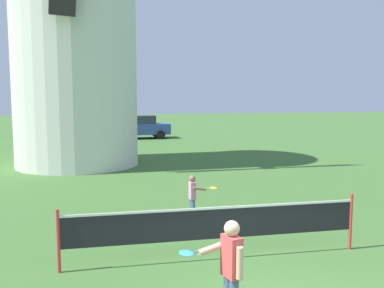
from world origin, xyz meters
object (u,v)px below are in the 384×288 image
object	(u,v)px
player_far	(194,194)
parked_car_blue	(136,127)
player_near	(230,265)
parked_car_silver	(46,129)
tennis_net	(215,223)

from	to	relation	value
player_far	parked_car_blue	size ratio (longest dim) A/B	0.23
parked_car_blue	player_near	bearing A→B (deg)	-91.84
player_far	parked_car_blue	bearing A→B (deg)	89.36
parked_car_silver	player_far	bearing A→B (deg)	-73.72
player_far	parked_car_blue	xyz separation A→B (m)	(0.22, 19.46, 0.21)
tennis_net	parked_car_silver	size ratio (longest dim) A/B	1.36
player_near	parked_car_blue	bearing A→B (deg)	88.16
tennis_net	player_far	xyz separation A→B (m)	(0.19, 2.72, -0.08)
player_far	parked_car_silver	distance (m)	19.83
tennis_net	parked_car_blue	xyz separation A→B (m)	(0.41, 22.18, 0.12)
player_near	player_far	xyz separation A→B (m)	(0.56, 4.88, -0.18)
player_near	player_far	size ratio (longest dim) A/B	1.31
tennis_net	player_near	xyz separation A→B (m)	(-0.37, -2.16, 0.10)
player_far	player_near	bearing A→B (deg)	-96.58
player_near	parked_car_blue	distance (m)	24.35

